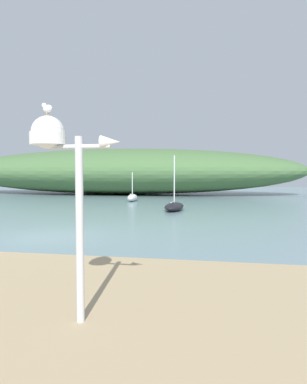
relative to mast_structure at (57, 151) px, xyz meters
name	(u,v)px	position (x,y,z in m)	size (l,w,h in m)	color
ground_plane	(48,237)	(-4.15, 7.54, -2.82)	(120.00, 120.00, 0.00)	gray
distant_hill	(119,172)	(-9.94, 37.44, 0.08)	(46.54, 14.01, 5.79)	#476B3D
mast_structure	(57,151)	(0.00, 0.00, 0.00)	(1.41, 0.55, 3.15)	silver
seagull_on_radar	(47,108)	(-0.16, 0.01, 0.65)	(0.27, 0.18, 0.20)	orange
sailboat_near_shore	(132,198)	(-5.22, 25.76, -2.47)	(1.06, 2.75, 2.71)	white
sailboat_centre_water	(174,206)	(-0.38, 18.23, -2.53)	(1.39, 3.32, 3.79)	black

